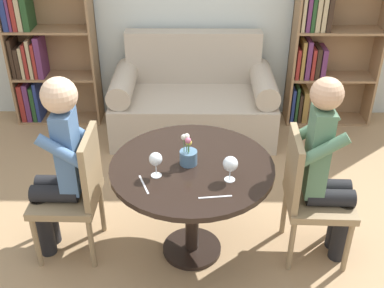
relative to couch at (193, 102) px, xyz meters
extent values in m
plane|color=tan|center=(0.00, -1.66, -0.31)|extent=(16.00, 16.00, 0.00)
cylinder|color=black|center=(0.00, -1.66, 0.38)|extent=(1.02, 1.02, 0.03)
cylinder|color=black|center=(0.00, -1.66, 0.04)|extent=(0.09, 0.09, 0.64)
cylinder|color=black|center=(0.00, -1.66, -0.30)|extent=(0.40, 0.40, 0.03)
cube|color=#B7A893|center=(0.00, -0.05, -0.10)|extent=(1.51, 0.80, 0.42)
cube|color=#B7A893|center=(0.00, 0.27, 0.36)|extent=(1.29, 0.16, 0.50)
cylinder|color=#B7A893|center=(-0.65, -0.05, 0.22)|extent=(0.22, 0.72, 0.22)
cylinder|color=#B7A893|center=(0.65, -0.05, 0.22)|extent=(0.22, 0.72, 0.22)
cube|color=#93704C|center=(-1.35, 0.37, 0.40)|extent=(0.83, 0.02, 1.42)
cube|color=#93704C|center=(-1.75, 0.24, 0.40)|extent=(0.02, 0.28, 1.42)
cube|color=#93704C|center=(-0.95, 0.24, 0.40)|extent=(0.02, 0.28, 1.42)
cube|color=#93704C|center=(-1.35, 0.24, -0.30)|extent=(0.78, 0.28, 0.02)
cube|color=#93704C|center=(-1.35, 0.24, 0.16)|extent=(0.78, 0.28, 0.02)
cube|color=#93704C|center=(-1.35, 0.24, 0.63)|extent=(0.78, 0.28, 0.02)
cube|color=maroon|center=(-1.70, 0.23, -0.10)|extent=(0.05, 0.23, 0.38)
cube|color=#602D5B|center=(-1.65, 0.23, -0.09)|extent=(0.05, 0.23, 0.39)
cube|color=#234723|center=(-1.59, 0.23, -0.11)|extent=(0.04, 0.23, 0.36)
cube|color=navy|center=(-1.55, 0.23, -0.09)|extent=(0.03, 0.23, 0.41)
cube|color=#332319|center=(-1.71, 0.23, 0.37)|extent=(0.03, 0.23, 0.38)
cube|color=#332319|center=(-1.67, 0.23, 0.32)|extent=(0.04, 0.23, 0.29)
cube|color=tan|center=(-1.62, 0.23, 0.33)|extent=(0.03, 0.23, 0.31)
cube|color=maroon|center=(-1.59, 0.23, 0.35)|extent=(0.03, 0.23, 0.34)
cube|color=tan|center=(-1.54, 0.23, 0.36)|extent=(0.03, 0.23, 0.38)
cube|color=maroon|center=(-1.50, 0.23, 0.35)|extent=(0.03, 0.23, 0.34)
cube|color=#602D5B|center=(-1.46, 0.23, 0.38)|extent=(0.05, 0.23, 0.40)
cube|color=navy|center=(-1.70, 0.23, 0.83)|extent=(0.05, 0.23, 0.37)
cube|color=#602D5B|center=(-1.66, 0.23, 0.82)|extent=(0.03, 0.23, 0.36)
cube|color=maroon|center=(-1.62, 0.23, 0.83)|extent=(0.04, 0.23, 0.37)
cube|color=tan|center=(-1.57, 0.23, 0.84)|extent=(0.04, 0.23, 0.40)
cube|color=#234723|center=(-1.51, 0.23, 0.80)|extent=(0.05, 0.23, 0.31)
cube|color=#93704C|center=(1.35, 0.37, 0.40)|extent=(0.83, 0.02, 1.42)
cube|color=#93704C|center=(0.95, 0.24, 0.40)|extent=(0.02, 0.28, 1.42)
cube|color=#93704C|center=(1.75, 0.24, 0.40)|extent=(0.02, 0.28, 1.42)
cube|color=#93704C|center=(1.35, 0.24, -0.30)|extent=(0.78, 0.28, 0.02)
cube|color=#93704C|center=(1.35, 0.24, 0.16)|extent=(0.78, 0.28, 0.02)
cube|color=#93704C|center=(1.35, 0.24, 0.63)|extent=(0.78, 0.28, 0.02)
cube|color=navy|center=(0.99, 0.23, -0.12)|extent=(0.03, 0.23, 0.35)
cube|color=#234723|center=(1.03, 0.23, -0.11)|extent=(0.03, 0.23, 0.37)
cube|color=#332319|center=(1.06, 0.23, -0.14)|extent=(0.03, 0.23, 0.30)
cube|color=olive|center=(1.11, 0.23, -0.13)|extent=(0.05, 0.23, 0.33)
cube|color=maroon|center=(0.99, 0.23, 0.32)|extent=(0.03, 0.23, 0.29)
cube|color=olive|center=(1.03, 0.23, 0.36)|extent=(0.03, 0.23, 0.37)
cube|color=#602D5B|center=(1.08, 0.23, 0.36)|extent=(0.04, 0.23, 0.37)
cube|color=maroon|center=(1.13, 0.23, 0.32)|extent=(0.03, 0.23, 0.30)
cube|color=#332319|center=(1.18, 0.23, 0.33)|extent=(0.04, 0.23, 0.30)
cube|color=#602D5B|center=(1.23, 0.23, 0.32)|extent=(0.05, 0.23, 0.29)
cube|color=tan|center=(0.99, 0.23, 0.80)|extent=(0.03, 0.23, 0.31)
cube|color=#602D5B|center=(1.03, 0.23, 0.83)|extent=(0.03, 0.23, 0.38)
cube|color=#234723|center=(1.07, 0.23, 0.81)|extent=(0.03, 0.23, 0.33)
cube|color=tan|center=(1.12, 0.23, 0.84)|extent=(0.04, 0.23, 0.39)
cube|color=tan|center=(1.17, 0.23, 0.81)|extent=(0.04, 0.23, 0.33)
cube|color=#332319|center=(1.22, 0.23, 0.82)|extent=(0.04, 0.23, 0.36)
cylinder|color=#937A56|center=(-1.00, -1.45, -0.11)|extent=(0.04, 0.04, 0.40)
cylinder|color=#937A56|center=(-1.00, -1.81, -0.11)|extent=(0.04, 0.04, 0.40)
cylinder|color=#937A56|center=(-0.64, -1.46, -0.11)|extent=(0.04, 0.04, 0.40)
cylinder|color=#937A56|center=(-0.65, -1.82, -0.11)|extent=(0.04, 0.04, 0.40)
cube|color=#937A56|center=(-0.82, -1.63, 0.11)|extent=(0.43, 0.43, 0.05)
cube|color=#937A56|center=(-0.63, -1.64, 0.36)|extent=(0.05, 0.38, 0.45)
cylinder|color=#937A56|center=(0.99, -1.84, -0.11)|extent=(0.04, 0.04, 0.40)
cylinder|color=#937A56|center=(1.01, -1.48, -0.11)|extent=(0.04, 0.04, 0.40)
cylinder|color=#937A56|center=(0.64, -1.83, -0.11)|extent=(0.04, 0.04, 0.40)
cylinder|color=#937A56|center=(0.65, -1.47, -0.11)|extent=(0.04, 0.04, 0.40)
cube|color=#937A56|center=(0.82, -1.66, 0.11)|extent=(0.43, 0.43, 0.05)
cube|color=#937A56|center=(0.63, -1.65, 0.36)|extent=(0.05, 0.38, 0.45)
cylinder|color=black|center=(-0.98, -1.57, -0.09)|extent=(0.11, 0.11, 0.45)
cylinder|color=black|center=(-0.98, -1.68, -0.09)|extent=(0.11, 0.11, 0.45)
cylinder|color=black|center=(-0.87, -1.58, 0.19)|extent=(0.30, 0.12, 0.11)
cylinder|color=black|center=(-0.87, -1.69, 0.19)|extent=(0.30, 0.12, 0.11)
cube|color=#4C709E|center=(-0.76, -1.63, 0.47)|extent=(0.12, 0.20, 0.55)
cylinder|color=#4C709E|center=(-0.76, -1.50, 0.56)|extent=(0.29, 0.08, 0.23)
cylinder|color=#4C709E|center=(-0.76, -1.77, 0.56)|extent=(0.29, 0.08, 0.23)
sphere|color=beige|center=(-0.76, -1.63, 0.85)|extent=(0.21, 0.21, 0.21)
cylinder|color=black|center=(0.98, -1.72, -0.09)|extent=(0.11, 0.11, 0.45)
cylinder|color=black|center=(0.98, -1.61, -0.09)|extent=(0.11, 0.11, 0.45)
cylinder|color=black|center=(0.87, -1.71, 0.19)|extent=(0.30, 0.12, 0.11)
cylinder|color=black|center=(0.87, -1.60, 0.19)|extent=(0.30, 0.12, 0.11)
cube|color=#517A5B|center=(0.76, -1.66, 0.49)|extent=(0.13, 0.20, 0.59)
cylinder|color=#517A5B|center=(0.76, -1.79, 0.59)|extent=(0.29, 0.08, 0.23)
cylinder|color=#517A5B|center=(0.77, -1.52, 0.59)|extent=(0.29, 0.08, 0.23)
sphere|color=tan|center=(0.76, -1.66, 0.88)|extent=(0.19, 0.19, 0.19)
cylinder|color=white|center=(-0.21, -1.78, 0.40)|extent=(0.06, 0.06, 0.00)
cylinder|color=white|center=(-0.21, -1.78, 0.44)|extent=(0.01, 0.01, 0.08)
sphere|color=white|center=(-0.21, -1.78, 0.51)|extent=(0.08, 0.08, 0.08)
sphere|color=beige|center=(-0.21, -1.78, 0.50)|extent=(0.06, 0.06, 0.06)
cylinder|color=white|center=(0.22, -1.82, 0.40)|extent=(0.06, 0.06, 0.00)
cylinder|color=white|center=(0.22, -1.82, 0.44)|extent=(0.01, 0.01, 0.07)
sphere|color=white|center=(0.22, -1.82, 0.51)|extent=(0.09, 0.09, 0.09)
cylinder|color=slate|center=(-0.02, -1.65, 0.44)|extent=(0.11, 0.11, 0.09)
cylinder|color=#4C7A42|center=(-0.05, -1.65, 0.54)|extent=(0.01, 0.01, 0.10)
sphere|color=silver|center=(-0.05, -1.65, 0.59)|extent=(0.04, 0.04, 0.04)
cylinder|color=#4C7A42|center=(-0.02, -1.67, 0.53)|extent=(0.00, 0.01, 0.09)
sphere|color=#D16684|center=(-0.02, -1.67, 0.58)|extent=(0.04, 0.04, 0.04)
cylinder|color=#4C7A42|center=(-0.03, -1.65, 0.54)|extent=(0.01, 0.01, 0.11)
sphere|color=silver|center=(-0.03, -1.65, 0.59)|extent=(0.04, 0.04, 0.04)
cylinder|color=#4C7A42|center=(-0.02, -1.65, 0.52)|extent=(0.00, 0.00, 0.07)
sphere|color=#EACC4C|center=(-0.02, -1.65, 0.55)|extent=(0.04, 0.04, 0.04)
cube|color=silver|center=(-0.28, -1.87, 0.40)|extent=(0.08, 0.18, 0.00)
cube|color=silver|center=(0.13, -1.98, 0.40)|extent=(0.19, 0.03, 0.00)
camera|label=1|loc=(0.02, -4.12, 2.04)|focal=45.00mm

